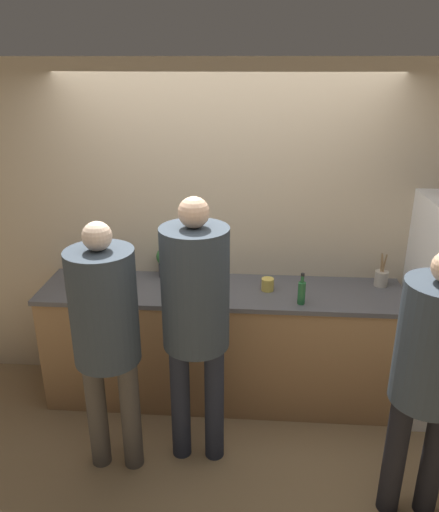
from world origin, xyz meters
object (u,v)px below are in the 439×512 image
at_px(person_left, 105,325).
at_px(fruit_bowl, 206,279).
at_px(person_center, 196,307).
at_px(bottle_green, 302,292).
at_px(person_right, 431,364).
at_px(potted_plant, 166,261).
at_px(utensil_crock, 381,278).
at_px(cup_yellow, 268,284).
at_px(bottle_amber, 77,279).

distance_m(person_left, fruit_bowl, 1.03).
height_order(person_center, bottle_green, person_center).
relative_size(person_right, potted_plant, 6.96).
relative_size(person_right, utensil_crock, 6.52).
distance_m(person_center, cup_yellow, 0.84).
height_order(person_right, cup_yellow, person_right).
distance_m(utensil_crock, bottle_green, 0.72).
relative_size(person_left, cup_yellow, 18.22).
relative_size(person_right, fruit_bowl, 6.22).
bearing_deg(utensil_crock, fruit_bowl, -176.86).
distance_m(person_left, utensil_crock, 2.10).
distance_m(fruit_bowl, utensil_crock, 1.34).
bearing_deg(potted_plant, cup_yellow, -14.01).
bearing_deg(person_right, bottle_amber, 157.00).
bearing_deg(fruit_bowl, bottle_amber, -171.44).
distance_m(person_left, person_right, 1.88).
bearing_deg(person_center, person_left, -167.34).
bearing_deg(cup_yellow, bottle_amber, -177.14).
xyz_separation_m(person_right, utensil_crock, (0.01, 1.19, -0.02)).
distance_m(person_right, bottle_amber, 2.50).
relative_size(person_center, bottle_green, 7.92).
relative_size(person_left, person_right, 1.02).
height_order(person_right, bottle_amber, person_right).
bearing_deg(bottle_green, person_center, -145.49).
distance_m(person_left, person_center, 0.56).
xyz_separation_m(bottle_amber, potted_plant, (0.63, 0.27, 0.05)).
bearing_deg(cup_yellow, utensil_crock, 9.60).
bearing_deg(person_center, cup_yellow, 56.02).
height_order(cup_yellow, potted_plant, potted_plant).
bearing_deg(bottle_green, utensil_crock, 29.05).
relative_size(person_center, utensil_crock, 7.12).
bearing_deg(potted_plant, utensil_crock, -1.85).
height_order(person_left, fruit_bowl, person_left).
xyz_separation_m(utensil_crock, bottle_amber, (-2.30, -0.22, 0.01)).
bearing_deg(person_left, person_center, 12.66).
relative_size(person_left, fruit_bowl, 6.34).
height_order(person_left, person_center, person_center).
xyz_separation_m(bottle_green, bottle_amber, (-1.67, 0.13, -0.01)).
relative_size(bottle_green, cup_yellow, 2.46).
xyz_separation_m(cup_yellow, potted_plant, (-0.80, 0.20, 0.09)).
distance_m(fruit_bowl, cup_yellow, 0.48).
bearing_deg(potted_plant, bottle_amber, -156.65).
distance_m(bottle_amber, cup_yellow, 1.44).
xyz_separation_m(person_center, bottle_amber, (-0.98, 0.61, -0.11)).
xyz_separation_m(person_right, cup_yellow, (-0.86, 1.05, -0.04)).
distance_m(person_right, bottle_green, 1.05).
xyz_separation_m(fruit_bowl, bottle_amber, (-0.96, -0.14, 0.04)).
distance_m(fruit_bowl, potted_plant, 0.37).
relative_size(person_left, bottle_amber, 8.57).
xyz_separation_m(person_left, fruit_bowl, (0.53, 0.88, -0.07)).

